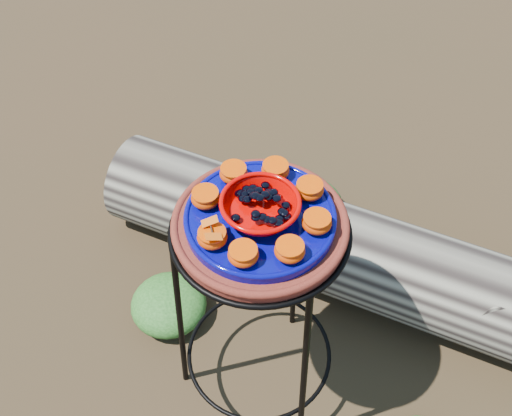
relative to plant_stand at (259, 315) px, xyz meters
The scene contains 18 objects.
ground 0.35m from the plant_stand, ahead, with size 60.00×60.00×0.00m, color #2F2616.
plant_stand is the anchor object (origin of this frame).
terracotta_saucer 0.37m from the plant_stand, ahead, with size 0.38×0.38×0.03m, color #4B110E.
cobalt_plate 0.39m from the plant_stand, ahead, with size 0.32×0.32×0.02m, color #000052.
red_bowl 0.42m from the plant_stand, ahead, with size 0.16×0.16×0.05m, color #C20200, non-canonical shape.
glass_gems 0.46m from the plant_stand, ahead, with size 0.13×0.13×0.02m, color black, non-canonical shape.
orange_half_0 0.44m from the plant_stand, 114.32° to the right, with size 0.06×0.06×0.03m, color #BD1E04.
orange_half_1 0.44m from the plant_stand, 77.31° to the right, with size 0.06×0.06×0.03m, color #BD1E04.
orange_half_2 0.44m from the plant_stand, 32.31° to the right, with size 0.06×0.06×0.03m, color #BD1E04.
orange_half_3 0.44m from the plant_stand, 12.69° to the left, with size 0.06×0.06×0.03m, color #BD1E04.
orange_half_4 0.44m from the plant_stand, 57.69° to the left, with size 0.06×0.06×0.03m, color #BD1E04.
orange_half_5 0.44m from the plant_stand, 102.69° to the left, with size 0.06×0.06×0.03m, color #BD1E04.
orange_half_6 0.44m from the plant_stand, 147.69° to the left, with size 0.06×0.06×0.03m, color #BD1E04.
orange_half_7 0.44m from the plant_stand, 167.31° to the right, with size 0.06×0.06×0.03m, color #BD1E04.
butterfly 0.46m from the plant_stand, 114.32° to the right, with size 0.07×0.05×0.01m, color #DA540D, non-canonical shape.
driftwood_log 0.49m from the plant_stand, 82.01° to the left, with size 1.61×0.42×0.30m, color black, non-canonical shape.
foliage_left 0.46m from the plant_stand, behind, with size 0.24×0.24×0.12m, color #174112.
foliage_back 0.70m from the plant_stand, 104.53° to the left, with size 0.29×0.29×0.14m, color #174112.
Camera 1 is at (0.42, -0.77, 1.79)m, focal length 45.00 mm.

